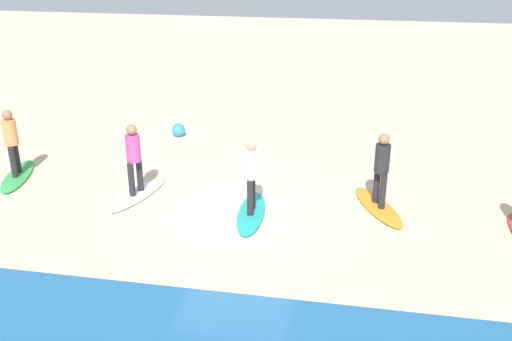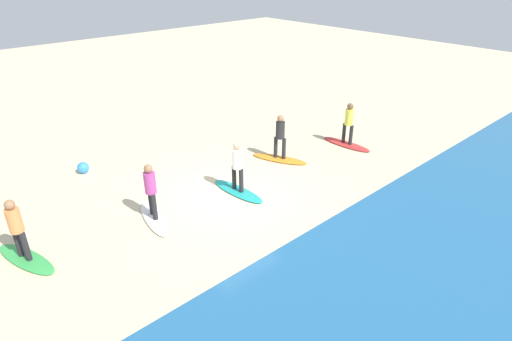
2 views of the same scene
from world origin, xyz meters
The scene contains 10 objects.
ground_plane centered at (0.00, 0.00, 0.00)m, with size 60.00×60.00×0.00m, color beige.
surfboard_orange centered at (-3.03, -0.78, 0.04)m, with size 2.10×0.56×0.09m, color orange.
surfer_orange centered at (-3.03, -0.78, 1.04)m, with size 0.32×0.43×1.64m.
surfboard_teal centered at (-0.35, 0.02, 0.04)m, with size 2.10×0.56×0.09m, color teal.
surfer_teal centered at (-0.35, 0.02, 1.04)m, with size 0.32×0.46×1.64m.
surfboard_white centered at (2.40, -0.42, 0.04)m, with size 2.10×0.56×0.09m, color white.
surfer_white centered at (2.40, -0.42, 1.04)m, with size 0.32×0.45×1.64m.
surfboard_green centered at (5.70, -0.92, 0.04)m, with size 2.10×0.56×0.09m, color green.
surfer_green centered at (5.70, -0.92, 1.04)m, with size 0.32×0.45×1.64m.
beach_ball centered at (2.73, -4.61, 0.20)m, with size 0.39×0.39×0.39m, color #338CE5.
Camera 1 is at (-2.45, 10.88, 5.64)m, focal length 40.51 mm.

